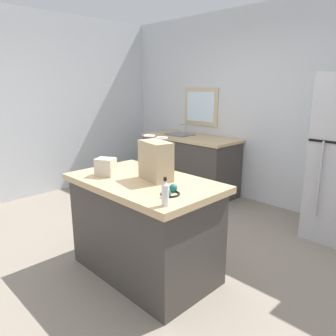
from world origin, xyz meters
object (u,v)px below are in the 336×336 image
(shopping_bag, at_px, (156,160))
(small_box, at_px, (106,167))
(kitchen_island, at_px, (144,226))
(ear_defenders, at_px, (170,192))
(bottle, at_px, (165,193))

(shopping_bag, height_order, small_box, shopping_bag)
(small_box, bearing_deg, shopping_bag, 29.56)
(small_box, bearing_deg, kitchen_island, 24.73)
(kitchen_island, relative_size, ear_defenders, 6.90)
(shopping_bag, bearing_deg, small_box, -150.44)
(ear_defenders, bearing_deg, bottle, -53.69)
(bottle, bearing_deg, small_box, 171.09)
(shopping_bag, distance_m, bottle, 0.64)
(kitchen_island, xyz_separation_m, bottle, (0.58, -0.30, 0.53))
(shopping_bag, relative_size, bottle, 1.89)
(ear_defenders, bearing_deg, shopping_bag, 152.45)
(kitchen_island, height_order, bottle, bottle)
(kitchen_island, bearing_deg, small_box, -155.27)
(shopping_bag, distance_m, small_box, 0.48)
(small_box, bearing_deg, bottle, -8.91)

